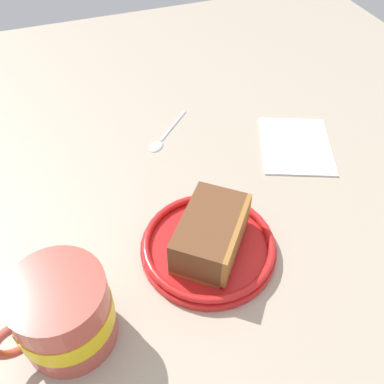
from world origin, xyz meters
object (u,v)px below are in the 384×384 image
(folded_napkin, at_px, (296,145))
(cake_slice, at_px, (211,233))
(small_plate, at_px, (208,246))
(teaspoon, at_px, (162,138))
(tea_mug, at_px, (63,313))

(folded_napkin, bearing_deg, cake_slice, 125.62)
(small_plate, bearing_deg, folded_napkin, -54.97)
(teaspoon, height_order, folded_napkin, teaspoon)
(teaspoon, xyz_separation_m, folded_napkin, (-0.09, -0.20, -0.00))
(cake_slice, distance_m, tea_mug, 0.19)
(cake_slice, relative_size, tea_mug, 1.05)
(teaspoon, distance_m, folded_napkin, 0.22)
(cake_slice, relative_size, folded_napkin, 0.93)
(small_plate, height_order, teaspoon, small_plate)
(small_plate, distance_m, cake_slice, 0.03)
(cake_slice, bearing_deg, folded_napkin, -54.38)
(cake_slice, distance_m, teaspoon, 0.24)
(small_plate, bearing_deg, tea_mug, 106.58)
(tea_mug, distance_m, teaspoon, 0.35)
(cake_slice, height_order, folded_napkin, cake_slice)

